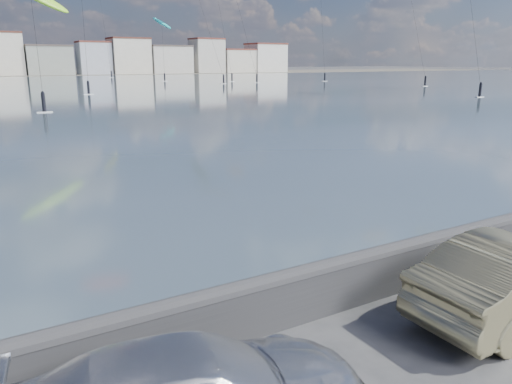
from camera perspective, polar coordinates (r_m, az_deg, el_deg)
seawall at (r=8.82m, az=-1.30°, el=-12.98°), size 400.00×0.36×1.08m
kitesurfer_11 at (r=132.18m, az=-10.71°, el=18.33°), size 5.58×12.40×15.89m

